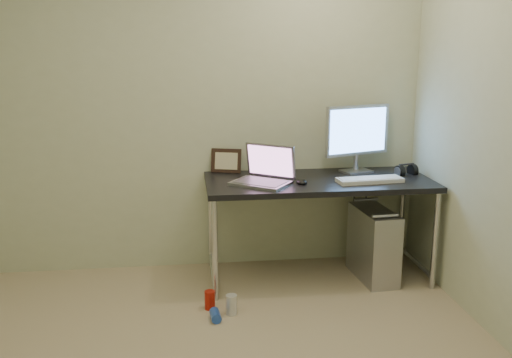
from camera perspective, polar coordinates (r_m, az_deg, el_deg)
The scene contains 16 objects.
wall_back at distance 4.30m, azimuth -6.61°, elevation 7.22°, with size 3.50×0.02×2.50m, color beige.
desk at distance 4.16m, azimuth 6.25°, elevation -1.06°, with size 1.63×0.71×0.75m.
tower_computer at distance 4.32m, azimuth 11.65°, elevation -6.39°, with size 0.27×0.52×0.56m.
cable_a at distance 4.61m, azimuth 9.64°, elevation -3.25°, with size 0.01×0.01×0.70m, color black.
cable_b at distance 4.62m, azimuth 10.77°, elevation -3.51°, with size 0.01×0.01×0.72m, color black.
can_red at distance 3.85m, azimuth -4.64°, elevation -11.97°, with size 0.07×0.07×0.13m, color #B11A0C.
can_white at distance 3.77m, azimuth -2.47°, elevation -12.44°, with size 0.07×0.07×0.13m, color silver.
can_blue at distance 3.71m, azimuth -4.08°, elevation -13.45°, with size 0.06×0.06×0.12m, color blue.
laptop at distance 4.00m, azimuth 0.86°, elevation 0.47°, with size 0.49×0.47×0.26m.
monitor at distance 4.36m, azimuth 10.11°, elevation 4.52°, with size 0.53×0.22×0.51m.
keyboard at distance 4.12m, azimuth 11.30°, elevation -0.10°, with size 0.47×0.15×0.03m, color silver.
mouse_right at distance 4.18m, azimuth 13.89°, elevation 0.05°, with size 0.07×0.11×0.04m, color black.
mouse_left at distance 4.01m, azimuth 4.57°, elevation -0.14°, with size 0.08×0.12×0.04m, color black.
headphones at distance 4.41m, azimuth 14.79°, elevation 0.79°, with size 0.18×0.10×0.10m.
picture_frame at distance 4.32m, azimuth -3.01°, elevation 1.84°, with size 0.23×0.03×0.18m, color black.
webcam at distance 4.34m, azimuth 0.82°, elevation 1.97°, with size 0.05×0.04×0.13m.
Camera 1 is at (-0.04, -2.52, 1.71)m, focal length 40.00 mm.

